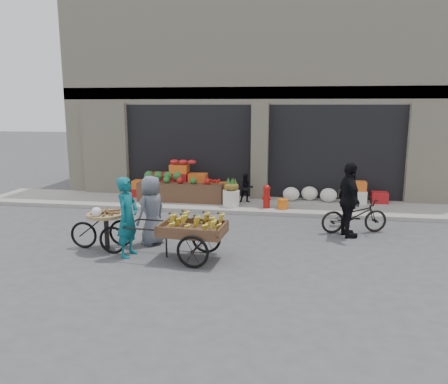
% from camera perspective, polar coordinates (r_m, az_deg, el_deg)
% --- Properties ---
extents(ground, '(80.00, 80.00, 0.00)m').
position_cam_1_polar(ground, '(10.08, 2.16, -7.26)').
color(ground, '#424244').
rests_on(ground, ground).
extents(sidewalk, '(18.00, 2.20, 0.12)m').
position_cam_1_polar(sidewalk, '(13.99, 4.28, -1.73)').
color(sidewalk, gray).
rests_on(sidewalk, ground).
extents(building, '(14.00, 6.45, 7.00)m').
position_cam_1_polar(building, '(17.56, 5.62, 11.78)').
color(building, beige).
rests_on(building, ground).
extents(fruit_display, '(3.10, 1.12, 1.24)m').
position_cam_1_polar(fruit_display, '(14.56, -5.37, 1.22)').
color(fruit_display, '#AD181C').
rests_on(fruit_display, sidewalk).
extents(pineapple_bin, '(0.52, 0.52, 0.50)m').
position_cam_1_polar(pineapple_bin, '(13.52, 0.94, -0.81)').
color(pineapple_bin, silver).
rests_on(pineapple_bin, sidewalk).
extents(fire_hydrant, '(0.22, 0.22, 0.71)m').
position_cam_1_polar(fire_hydrant, '(13.34, 5.59, -0.45)').
color(fire_hydrant, '#A5140F').
rests_on(fire_hydrant, sidewalk).
extents(orange_bucket, '(0.32, 0.32, 0.30)m').
position_cam_1_polar(orange_bucket, '(13.31, 7.71, -1.55)').
color(orange_bucket, orange).
rests_on(orange_bucket, sidewalk).
extents(right_bay_goods, '(3.35, 0.60, 0.70)m').
position_cam_1_polar(right_bay_goods, '(14.53, 14.84, -0.19)').
color(right_bay_goods, silver).
rests_on(right_bay_goods, sidewalk).
extents(seated_person, '(0.51, 0.43, 0.93)m').
position_cam_1_polar(seated_person, '(14.01, 2.92, 0.50)').
color(seated_person, black).
rests_on(seated_person, sidewalk).
extents(banana_cart, '(2.36, 1.12, 0.96)m').
position_cam_1_polar(banana_cart, '(9.15, -4.42, -4.65)').
color(banana_cart, brown).
rests_on(banana_cart, ground).
extents(vendor_woman, '(0.49, 0.68, 1.72)m').
position_cam_1_polar(vendor_woman, '(9.53, -12.49, -3.21)').
color(vendor_woman, '#0D5D69').
rests_on(vendor_woman, ground).
extents(tricycle_cart, '(1.43, 0.87, 0.95)m').
position_cam_1_polar(tricycle_cart, '(10.16, -15.16, -4.17)').
color(tricycle_cart, '#9E7F51').
rests_on(tricycle_cart, ground).
extents(vendor_grey, '(0.80, 0.93, 1.62)m').
position_cam_1_polar(vendor_grey, '(10.27, -9.44, -2.36)').
color(vendor_grey, slate).
rests_on(vendor_grey, ground).
extents(bicycle, '(1.81, 1.04, 0.90)m').
position_cam_1_polar(bicycle, '(11.59, 16.65, -2.95)').
color(bicycle, black).
rests_on(bicycle, ground).
extents(cyclist, '(0.73, 1.17, 1.86)m').
position_cam_1_polar(cyclist, '(11.07, 16.01, -1.02)').
color(cyclist, black).
rests_on(cyclist, ground).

